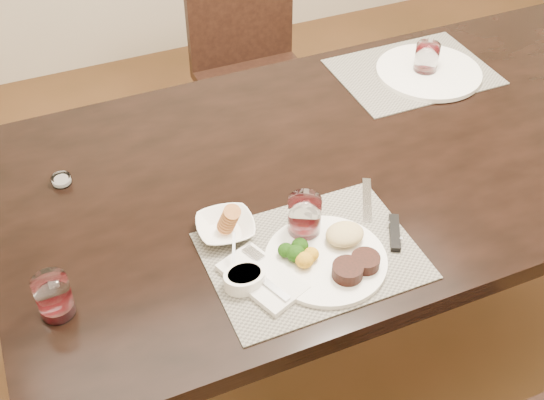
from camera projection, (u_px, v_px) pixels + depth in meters
name	position (u px, v px, depth m)	size (l,w,h in m)	color
ground_plane	(357.00, 323.00, 2.30)	(4.50, 4.50, 0.00)	#3F2C14
dining_table	(377.00, 171.00, 1.85)	(2.00, 1.00, 0.75)	black
chair_far	(251.00, 60.00, 2.60)	(0.42, 0.42, 0.90)	black
placemat_near	(312.00, 255.00, 1.51)	(0.46, 0.34, 0.00)	slate
placemat_far	(413.00, 72.00, 2.07)	(0.46, 0.34, 0.00)	slate
dinner_plate	(332.00, 256.00, 1.48)	(0.27, 0.27, 0.05)	white
napkin_fork	(262.00, 278.00, 1.45)	(0.17, 0.21, 0.02)	white
steak_knife	(388.00, 224.00, 1.57)	(0.09, 0.26, 0.01)	silver
cracker_bowl	(225.00, 227.00, 1.55)	(0.15, 0.15, 0.06)	white
sauce_ramekin	(244.00, 278.00, 1.43)	(0.09, 0.14, 0.07)	white
wine_glass_near	(304.00, 219.00, 1.53)	(0.08, 0.08, 0.10)	silver
far_plate	(429.00, 72.00, 2.06)	(0.32, 0.32, 0.01)	white
wine_glass_far	(426.00, 61.00, 2.04)	(0.07, 0.07, 0.10)	silver
wine_glass_side	(54.00, 298.00, 1.37)	(0.07, 0.07, 0.10)	silver
salt_cellar	(62.00, 180.00, 1.69)	(0.05, 0.05, 0.02)	silver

